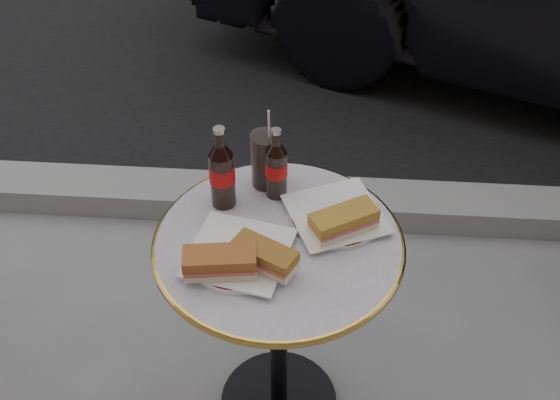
# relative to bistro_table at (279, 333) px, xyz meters

# --- Properties ---
(curb) EXTENTS (40.00, 0.20, 0.12)m
(curb) POSITION_rel_bistro_table_xyz_m (0.00, 0.90, -0.32)
(curb) COLOR gray
(curb) RESTS_ON ground
(bistro_table) EXTENTS (0.62, 0.62, 0.73)m
(bistro_table) POSITION_rel_bistro_table_xyz_m (0.00, 0.00, 0.00)
(bistro_table) COLOR #BAB2C4
(bistro_table) RESTS_ON ground
(plate_left) EXTENTS (0.31, 0.31, 0.01)m
(plate_left) POSITION_rel_bistro_table_xyz_m (-0.09, -0.06, 0.37)
(plate_left) COLOR white
(plate_left) RESTS_ON bistro_table
(plate_right) EXTENTS (0.28, 0.28, 0.01)m
(plate_right) POSITION_rel_bistro_table_xyz_m (0.14, 0.09, 0.37)
(plate_right) COLOR silver
(plate_right) RESTS_ON bistro_table
(sandwich_left_a) EXTENTS (0.18, 0.10, 0.06)m
(sandwich_left_a) POSITION_rel_bistro_table_xyz_m (-0.12, -0.13, 0.41)
(sandwich_left_a) COLOR #A15829
(sandwich_left_a) RESTS_ON plate_left
(sandwich_left_b) EXTENTS (0.17, 0.14, 0.05)m
(sandwich_left_b) POSITION_rel_bistro_table_xyz_m (-0.03, -0.10, 0.41)
(sandwich_left_b) COLOR #8F5F24
(sandwich_left_b) RESTS_ON plate_left
(sandwich_right) EXTENTS (0.18, 0.15, 0.06)m
(sandwich_right) POSITION_rel_bistro_table_xyz_m (0.16, 0.03, 0.41)
(sandwich_right) COLOR #AA792B
(sandwich_right) RESTS_ON plate_right
(cola_bottle_left) EXTENTS (0.08, 0.08, 0.24)m
(cola_bottle_left) POSITION_rel_bistro_table_xyz_m (-0.15, 0.13, 0.49)
(cola_bottle_left) COLOR black
(cola_bottle_left) RESTS_ON bistro_table
(cola_bottle_right) EXTENTS (0.06, 0.06, 0.21)m
(cola_bottle_right) POSITION_rel_bistro_table_xyz_m (-0.02, 0.17, 0.47)
(cola_bottle_right) COLOR black
(cola_bottle_right) RESTS_ON bistro_table
(cola_glass) EXTENTS (0.10, 0.10, 0.16)m
(cola_glass) POSITION_rel_bistro_table_xyz_m (-0.05, 0.21, 0.45)
(cola_glass) COLOR black
(cola_glass) RESTS_ON bistro_table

